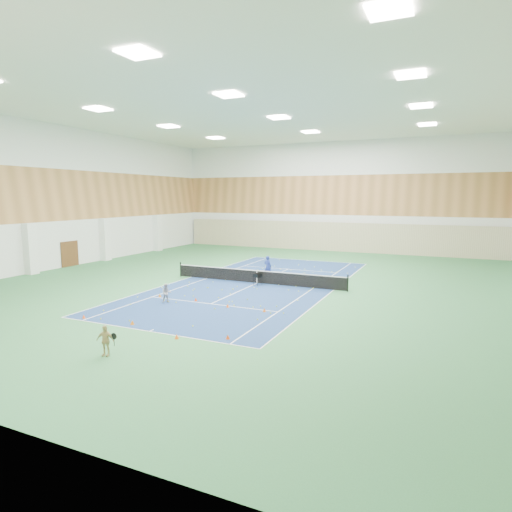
# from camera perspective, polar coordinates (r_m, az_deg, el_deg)

# --- Properties ---
(ground) EXTENTS (40.00, 40.00, 0.00)m
(ground) POSITION_cam_1_polar(r_m,az_deg,el_deg) (30.16, 0.12, -3.66)
(ground) COLOR #2F6F3F
(ground) RESTS_ON ground
(room_shell) EXTENTS (36.00, 40.00, 12.00)m
(room_shell) POSITION_cam_1_polar(r_m,az_deg,el_deg) (29.54, 0.12, 7.81)
(room_shell) COLOR white
(room_shell) RESTS_ON ground
(wood_cladding) EXTENTS (36.00, 40.00, 8.00)m
(wood_cladding) POSITION_cam_1_polar(r_m,az_deg,el_deg) (29.60, 0.12, 11.69)
(wood_cladding) COLOR #B77A44
(wood_cladding) RESTS_ON room_shell
(ceiling_light_grid) EXTENTS (21.40, 25.40, 0.06)m
(ceiling_light_grid) POSITION_cam_1_polar(r_m,az_deg,el_deg) (30.11, 0.13, 19.15)
(ceiling_light_grid) COLOR white
(ceiling_light_grid) RESTS_ON room_shell
(court_surface) EXTENTS (10.97, 23.77, 0.01)m
(court_surface) POSITION_cam_1_polar(r_m,az_deg,el_deg) (30.16, 0.12, -3.65)
(court_surface) COLOR navy
(court_surface) RESTS_ON ground
(tennis_balls_scatter) EXTENTS (10.57, 22.77, 0.07)m
(tennis_balls_scatter) POSITION_cam_1_polar(r_m,az_deg,el_deg) (30.15, 0.12, -3.57)
(tennis_balls_scatter) COLOR #DEF129
(tennis_balls_scatter) RESTS_ON ground
(tennis_net) EXTENTS (12.80, 0.10, 1.10)m
(tennis_net) POSITION_cam_1_polar(r_m,az_deg,el_deg) (30.05, 0.12, -2.63)
(tennis_net) COLOR black
(tennis_net) RESTS_ON ground
(back_curtain) EXTENTS (35.40, 0.16, 3.20)m
(back_curtain) POSITION_cam_1_polar(r_m,az_deg,el_deg) (48.44, 9.77, 2.56)
(back_curtain) COLOR #C6B793
(back_curtain) RESTS_ON ground
(door_left_b) EXTENTS (0.08, 1.80, 2.20)m
(door_left_b) POSITION_cam_1_polar(r_m,az_deg,el_deg) (40.66, -23.57, 0.27)
(door_left_b) COLOR #593319
(door_left_b) RESTS_ON ground
(coach) EXTENTS (0.67, 0.51, 1.66)m
(coach) POSITION_cam_1_polar(r_m,az_deg,el_deg) (32.14, 1.58, -1.44)
(coach) COLOR navy
(coach) RESTS_ON ground
(child_court) EXTENTS (0.68, 0.68, 1.11)m
(child_court) POSITION_cam_1_polar(r_m,az_deg,el_deg) (25.20, -11.84, -4.87)
(child_court) COLOR #97969E
(child_court) RESTS_ON ground
(child_apron) EXTENTS (0.76, 0.47, 1.21)m
(child_apron) POSITION_cam_1_polar(r_m,az_deg,el_deg) (17.66, -19.47, -10.59)
(child_apron) COLOR tan
(child_apron) RESTS_ON ground
(ball_cart) EXTENTS (0.63, 0.63, 0.84)m
(ball_cart) POSITION_cam_1_polar(r_m,az_deg,el_deg) (29.41, 0.22, -3.12)
(ball_cart) COLOR black
(ball_cart) RESTS_ON ground
(cone_svc_a) EXTENTS (0.20, 0.20, 0.22)m
(cone_svc_a) POSITION_cam_1_polar(r_m,az_deg,el_deg) (26.76, -12.70, -5.12)
(cone_svc_a) COLOR orange
(cone_svc_a) RESTS_ON ground
(cone_svc_b) EXTENTS (0.19, 0.19, 0.20)m
(cone_svc_b) POSITION_cam_1_polar(r_m,az_deg,el_deg) (25.34, -8.03, -5.76)
(cone_svc_b) COLOR red
(cone_svc_b) RESTS_ON ground
(cone_svc_c) EXTENTS (0.19, 0.19, 0.21)m
(cone_svc_c) POSITION_cam_1_polar(r_m,az_deg,el_deg) (23.76, -3.80, -6.63)
(cone_svc_c) COLOR #F9550D
(cone_svc_c) RESTS_ON ground
(cone_svc_d) EXTENTS (0.20, 0.20, 0.22)m
(cone_svc_d) POSITION_cam_1_polar(r_m,az_deg,el_deg) (22.83, 1.12, -7.20)
(cone_svc_d) COLOR #DA5A0B
(cone_svc_d) RESTS_ON ground
(cone_base_a) EXTENTS (0.18, 0.18, 0.20)m
(cone_base_a) POSITION_cam_1_polar(r_m,az_deg,el_deg) (23.31, -21.98, -7.50)
(cone_base_a) COLOR #EA490C
(cone_base_a) RESTS_ON ground
(cone_base_b) EXTENTS (0.20, 0.20, 0.23)m
(cone_base_b) POSITION_cam_1_polar(r_m,az_deg,el_deg) (21.48, -16.17, -8.50)
(cone_base_b) COLOR orange
(cone_base_b) RESTS_ON ground
(cone_base_c) EXTENTS (0.19, 0.19, 0.21)m
(cone_base_c) POSITION_cam_1_polar(r_m,az_deg,el_deg) (19.03, -10.53, -10.49)
(cone_base_c) COLOR #FF5B0D
(cone_base_c) RESTS_ON ground
(cone_base_d) EXTENTS (0.19, 0.19, 0.20)m
(cone_base_d) POSITION_cam_1_polar(r_m,az_deg,el_deg) (18.70, -3.78, -10.71)
(cone_base_d) COLOR #F04A0C
(cone_base_d) RESTS_ON ground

